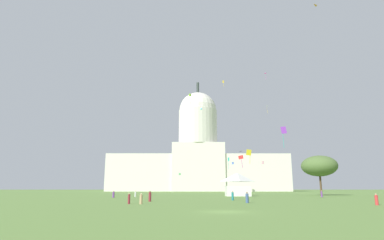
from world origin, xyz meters
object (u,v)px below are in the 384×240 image
at_px(tree_east_far, 319,166).
at_px(kite_lime_mid, 190,95).
at_px(kite_yellow_low, 249,153).
at_px(capitol_building, 198,157).
at_px(person_maroon_edge_west, 129,199).
at_px(kite_green_low, 180,174).
at_px(person_purple_lawn_far_left, 322,194).
at_px(kite_orange_high, 317,6).
at_px(kite_magenta_high, 266,75).
at_px(kite_red_low, 241,158).
at_px(kite_pink_low, 263,163).
at_px(kite_turquoise_low, 229,161).
at_px(person_purple_near_tent, 113,195).
at_px(kite_gold_high, 223,82).
at_px(kite_black_low, 240,152).
at_px(person_denim_back_center, 247,198).
at_px(kite_white_high, 267,107).
at_px(kite_blue_low, 233,163).
at_px(person_maroon_near_tree_west, 150,197).
at_px(person_teal_deep_crowd, 233,196).
at_px(person_tan_near_tree_east, 141,199).
at_px(kite_violet_low, 284,131).
at_px(event_tent, 238,184).
at_px(person_red_mid_center, 377,200).
at_px(person_white_aisle_center, 135,194).
at_px(kite_cyan_high, 201,109).

distance_m(tree_east_far, kite_lime_mid, 47.93).
bearing_deg(kite_yellow_low, capitol_building, 132.60).
distance_m(person_maroon_edge_west, kite_green_low, 130.51).
relative_size(person_purple_lawn_far_left, kite_orange_high, 1.11).
height_order(capitol_building, person_purple_lawn_far_left, capitol_building).
bearing_deg(kite_magenta_high, person_purple_lawn_far_left, 116.74).
relative_size(kite_lime_mid, kite_magenta_high, 1.38).
bearing_deg(kite_red_low, kite_pink_low, 143.59).
height_order(capitol_building, kite_turquoise_low, capitol_building).
height_order(person_purple_near_tent, kite_gold_high, kite_gold_high).
xyz_separation_m(kite_yellow_low, kite_black_low, (8.66, 66.24, 7.42)).
bearing_deg(person_denim_back_center, kite_white_high, 0.74).
bearing_deg(kite_blue_low, person_maroon_near_tree_west, -177.66).
bearing_deg(person_teal_deep_crowd, person_denim_back_center, 65.10).
distance_m(tree_east_far, person_tan_near_tree_east, 70.02).
bearing_deg(kite_green_low, person_teal_deep_crowd, 168.67).
bearing_deg(kite_violet_low, kite_orange_high, -98.58).
distance_m(capitol_building, person_teal_deep_crowd, 154.44).
relative_size(event_tent, person_purple_near_tent, 4.42).
distance_m(person_maroon_edge_west, kite_lime_mid, 69.32).
xyz_separation_m(capitol_building, kite_orange_high, (28.61, -136.99, 27.16)).
height_order(person_maroon_near_tree_west, person_tan_near_tree_east, person_maroon_near_tree_west).
bearing_deg(kite_gold_high, person_purple_lawn_far_left, -2.48).
bearing_deg(person_maroon_near_tree_west, person_teal_deep_crowd, -28.09).
bearing_deg(event_tent, kite_turquoise_low, 87.21).
relative_size(event_tent, person_maroon_edge_west, 4.53).
relative_size(person_tan_near_tree_east, kite_violet_low, 0.36).
xyz_separation_m(kite_white_high, kite_green_low, (-45.49, 17.31, -33.48)).
xyz_separation_m(person_maroon_edge_west, kite_magenta_high, (45.21, 98.30, 55.03)).
relative_size(kite_yellow_low, kite_orange_high, 1.90).
height_order(kite_gold_high, kite_red_low, kite_gold_high).
distance_m(kite_magenta_high, kite_green_low, 70.14).
xyz_separation_m(person_purple_near_tent, kite_green_low, (12.30, 100.23, 8.97)).
bearing_deg(kite_orange_high, person_red_mid_center, -155.48).
relative_size(kite_white_high, kite_lime_mid, 0.88).
bearing_deg(kite_turquoise_low, kite_red_low, -36.81).
xyz_separation_m(person_teal_deep_crowd, kite_pink_low, (24.60, 82.28, 12.54)).
distance_m(person_purple_lawn_far_left, person_white_aisle_center, 46.75).
bearing_deg(person_teal_deep_crowd, kite_turquoise_low, -126.40).
bearing_deg(kite_violet_low, kite_yellow_low, 32.61).
relative_size(capitol_building, kite_yellow_low, 42.24).
xyz_separation_m(person_white_aisle_center, kite_magenta_high, (50.38, 62.38, 55.05)).
distance_m(capitol_building, person_maroon_near_tree_west, 159.71).
relative_size(person_red_mid_center, kite_turquoise_low, 0.33).
distance_m(kite_cyan_high, kite_magenta_high, 52.61).
distance_m(person_tan_near_tree_east, person_purple_near_tent, 32.50).
distance_m(person_red_mid_center, kite_turquoise_low, 85.87).
bearing_deg(kite_red_low, kite_violet_low, 33.06).
height_order(person_maroon_near_tree_west, kite_gold_high, kite_gold_high).
height_order(kite_white_high, kite_pink_low, kite_white_high).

